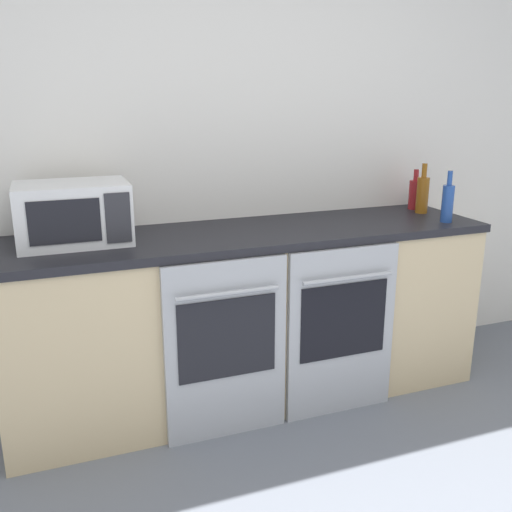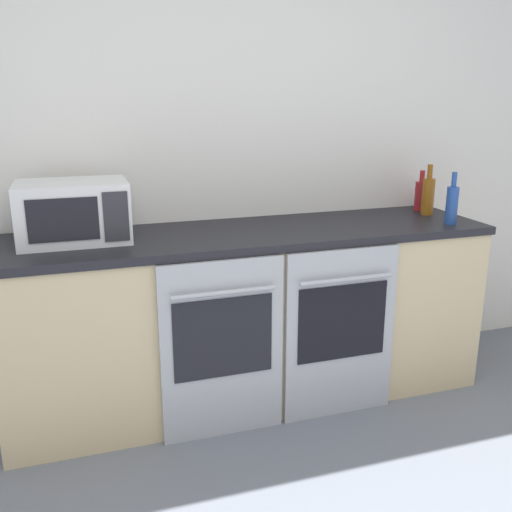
{
  "view_description": "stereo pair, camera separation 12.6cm",
  "coord_description": "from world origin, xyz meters",
  "px_view_note": "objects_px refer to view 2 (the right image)",
  "views": [
    {
      "loc": [
        -0.94,
        -0.76,
        1.56
      ],
      "look_at": [
        0.03,
        1.82,
        0.77
      ],
      "focal_mm": 40.0,
      "sensor_mm": 36.0,
      "label": 1
    },
    {
      "loc": [
        -0.82,
        -0.81,
        1.56
      ],
      "look_at": [
        0.03,
        1.82,
        0.77
      ],
      "focal_mm": 40.0,
      "sensor_mm": 36.0,
      "label": 2
    }
  ],
  "objects_px": {
    "bottle_amber": "(428,195)",
    "bottle_red": "(421,195)",
    "microwave": "(73,212)",
    "bottle_blue": "(452,204)",
    "oven_left": "(223,349)",
    "oven_right": "(340,333)"
  },
  "relations": [
    {
      "from": "microwave",
      "to": "bottle_red",
      "type": "xyz_separation_m",
      "value": [
        1.91,
        0.12,
        -0.05
      ]
    },
    {
      "from": "microwave",
      "to": "bottle_red",
      "type": "relative_size",
      "value": 2.11
    },
    {
      "from": "oven_right",
      "to": "bottle_amber",
      "type": "relative_size",
      "value": 3.08
    },
    {
      "from": "bottle_amber",
      "to": "bottle_red",
      "type": "xyz_separation_m",
      "value": [
        0.03,
        0.11,
        -0.02
      ]
    },
    {
      "from": "bottle_blue",
      "to": "oven_right",
      "type": "bearing_deg",
      "value": -168.48
    },
    {
      "from": "bottle_red",
      "to": "microwave",
      "type": "bearing_deg",
      "value": -176.47
    },
    {
      "from": "microwave",
      "to": "bottle_red",
      "type": "bearing_deg",
      "value": 3.53
    },
    {
      "from": "oven_left",
      "to": "oven_right",
      "type": "distance_m",
      "value": 0.59
    },
    {
      "from": "oven_left",
      "to": "bottle_red",
      "type": "height_order",
      "value": "bottle_red"
    },
    {
      "from": "oven_left",
      "to": "bottle_amber",
      "type": "distance_m",
      "value": 1.46
    },
    {
      "from": "oven_right",
      "to": "bottle_red",
      "type": "height_order",
      "value": "bottle_red"
    },
    {
      "from": "bottle_amber",
      "to": "bottle_red",
      "type": "distance_m",
      "value": 0.11
    },
    {
      "from": "oven_left",
      "to": "bottle_blue",
      "type": "distance_m",
      "value": 1.4
    },
    {
      "from": "bottle_blue",
      "to": "bottle_amber",
      "type": "bearing_deg",
      "value": 84.69
    },
    {
      "from": "oven_left",
      "to": "oven_right",
      "type": "xyz_separation_m",
      "value": [
        0.59,
        0.0,
        0.0
      ]
    },
    {
      "from": "bottle_blue",
      "to": "microwave",
      "type": "bearing_deg",
      "value": 172.79
    },
    {
      "from": "microwave",
      "to": "oven_right",
      "type": "bearing_deg",
      "value": -17.48
    },
    {
      "from": "oven_right",
      "to": "bottle_red",
      "type": "relative_size",
      "value": 3.71
    },
    {
      "from": "bottle_amber",
      "to": "bottle_blue",
      "type": "bearing_deg",
      "value": -95.31
    },
    {
      "from": "oven_left",
      "to": "bottle_amber",
      "type": "bearing_deg",
      "value": 16.54
    },
    {
      "from": "bottle_red",
      "to": "bottle_blue",
      "type": "bearing_deg",
      "value": -98.05
    },
    {
      "from": "microwave",
      "to": "bottle_red",
      "type": "distance_m",
      "value": 1.91
    }
  ]
}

